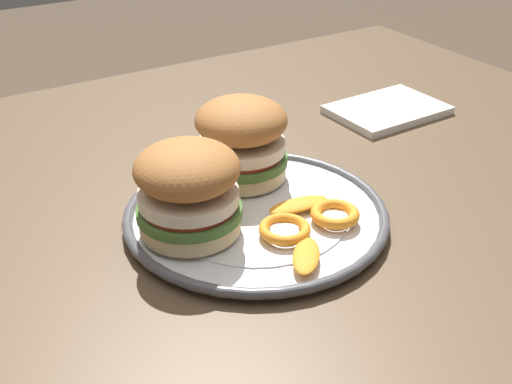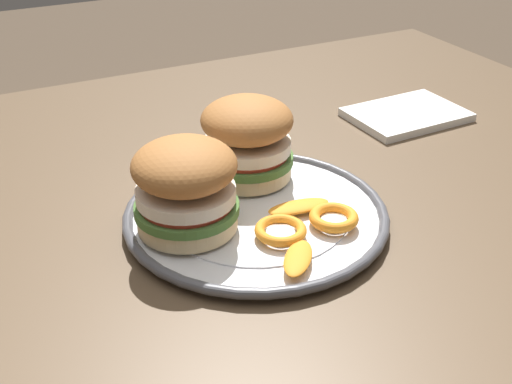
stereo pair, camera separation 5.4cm
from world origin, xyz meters
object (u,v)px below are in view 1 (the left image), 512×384
at_px(dining_table, 186,273).
at_px(sandwich_half_left, 188,188).
at_px(sandwich_half_right, 241,138).
at_px(dinner_plate, 256,215).

bearing_deg(dining_table, sandwich_half_left, -105.91).
height_order(sandwich_half_left, sandwich_half_right, same).
height_order(dining_table, dinner_plate, dinner_plate).
xyz_separation_m(dining_table, sandwich_half_right, (0.09, 0.02, 0.15)).
bearing_deg(dinner_plate, sandwich_half_right, 70.74).
distance_m(dinner_plate, sandwich_half_left, 0.10).
bearing_deg(dinner_plate, sandwich_half_left, 178.62).
height_order(dining_table, sandwich_half_right, sandwich_half_right).
xyz_separation_m(dinner_plate, sandwich_half_left, (-0.08, 0.00, 0.06)).
relative_size(dining_table, sandwich_half_left, 9.42).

